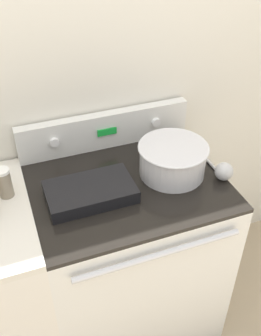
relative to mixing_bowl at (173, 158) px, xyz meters
name	(u,v)px	position (x,y,z in m)	size (l,w,h in m)	color
kitchen_wall	(99,75)	(-0.20, 0.36, 0.25)	(8.00, 0.05, 2.50)	silver
stove_range	(128,255)	(-0.20, 0.00, -0.54)	(0.80, 0.67, 0.92)	silver
control_panel	(105,130)	(-0.20, 0.30, 0.01)	(0.80, 0.07, 0.17)	silver
mixing_bowl	(173,158)	(0.00, 0.00, 0.00)	(0.30, 0.30, 0.14)	silver
casserole_dish	(90,191)	(-0.37, -0.03, -0.05)	(0.35, 0.20, 0.06)	black
ladle	(222,170)	(0.19, -0.10, -0.04)	(0.08, 0.31, 0.08)	#B7B7B7
spice_jar_white_cap	(4,183)	(-0.68, 0.08, 0.00)	(0.06, 0.06, 0.13)	gray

